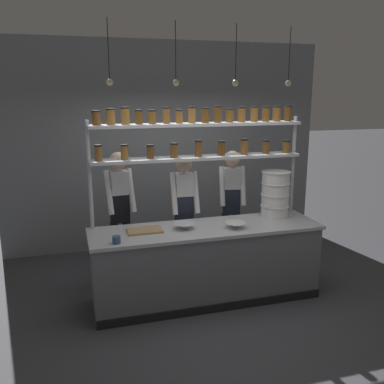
{
  "coord_description": "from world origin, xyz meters",
  "views": [
    {
      "loc": [
        -1.53,
        -4.61,
        2.49
      ],
      "look_at": [
        -0.12,
        0.2,
        1.31
      ],
      "focal_mm": 40.0,
      "sensor_mm": 36.0,
      "label": 1
    }
  ],
  "objects_px": {
    "chef_right": "(231,202)",
    "prep_bowl_near_left": "(184,226)",
    "container_stack": "(275,194)",
    "prep_bowl_center_front": "(235,225)",
    "cutting_board": "(145,230)",
    "chef_center": "(184,209)",
    "serving_cup_front": "(116,240)",
    "spice_shelf_unit": "(199,142)",
    "chef_left": "(120,208)"
  },
  "relations": [
    {
      "from": "chef_left",
      "to": "serving_cup_front",
      "type": "height_order",
      "value": "chef_left"
    },
    {
      "from": "serving_cup_front",
      "to": "chef_left",
      "type": "bearing_deg",
      "value": 80.81
    },
    {
      "from": "spice_shelf_unit",
      "to": "chef_center",
      "type": "xyz_separation_m",
      "value": [
        -0.12,
        0.26,
        -0.91
      ]
    },
    {
      "from": "prep_bowl_near_left",
      "to": "chef_right",
      "type": "bearing_deg",
      "value": 41.24
    },
    {
      "from": "chef_center",
      "to": "serving_cup_front",
      "type": "relative_size",
      "value": 19.16
    },
    {
      "from": "chef_center",
      "to": "serving_cup_front",
      "type": "distance_m",
      "value": 1.3
    },
    {
      "from": "chef_center",
      "to": "cutting_board",
      "type": "bearing_deg",
      "value": -135.87
    },
    {
      "from": "spice_shelf_unit",
      "to": "chef_right",
      "type": "relative_size",
      "value": 1.55
    },
    {
      "from": "serving_cup_front",
      "to": "prep_bowl_center_front",
      "type": "bearing_deg",
      "value": 5.25
    },
    {
      "from": "chef_right",
      "to": "serving_cup_front",
      "type": "distance_m",
      "value": 2.03
    },
    {
      "from": "prep_bowl_center_front",
      "to": "spice_shelf_unit",
      "type": "bearing_deg",
      "value": 123.89
    },
    {
      "from": "chef_left",
      "to": "cutting_board",
      "type": "relative_size",
      "value": 4.38
    },
    {
      "from": "chef_center",
      "to": "chef_right",
      "type": "relative_size",
      "value": 1.0
    },
    {
      "from": "serving_cup_front",
      "to": "chef_right",
      "type": "bearing_deg",
      "value": 31.6
    },
    {
      "from": "chef_left",
      "to": "prep_bowl_center_front",
      "type": "xyz_separation_m",
      "value": [
        1.24,
        -0.9,
        -0.07
      ]
    },
    {
      "from": "cutting_board",
      "to": "serving_cup_front",
      "type": "xyz_separation_m",
      "value": [
        -0.36,
        -0.31,
        0.03
      ]
    },
    {
      "from": "spice_shelf_unit",
      "to": "prep_bowl_center_front",
      "type": "height_order",
      "value": "spice_shelf_unit"
    },
    {
      "from": "prep_bowl_center_front",
      "to": "prep_bowl_near_left",
      "type": "bearing_deg",
      "value": 166.64
    },
    {
      "from": "chef_center",
      "to": "chef_left",
      "type": "bearing_deg",
      "value": 170.99
    },
    {
      "from": "prep_bowl_center_front",
      "to": "container_stack",
      "type": "bearing_deg",
      "value": 25.61
    },
    {
      "from": "serving_cup_front",
      "to": "prep_bowl_near_left",
      "type": "bearing_deg",
      "value": 18.14
    },
    {
      "from": "spice_shelf_unit",
      "to": "prep_bowl_center_front",
      "type": "bearing_deg",
      "value": -56.11
    },
    {
      "from": "chef_left",
      "to": "prep_bowl_near_left",
      "type": "distance_m",
      "value": 1.0
    },
    {
      "from": "cutting_board",
      "to": "prep_bowl_center_front",
      "type": "distance_m",
      "value": 1.07
    },
    {
      "from": "cutting_board",
      "to": "chef_right",
      "type": "bearing_deg",
      "value": 28.89
    },
    {
      "from": "cutting_board",
      "to": "chef_center",
      "type": "bearing_deg",
      "value": 41.38
    },
    {
      "from": "container_stack",
      "to": "prep_bowl_near_left",
      "type": "height_order",
      "value": "container_stack"
    },
    {
      "from": "spice_shelf_unit",
      "to": "cutting_board",
      "type": "height_order",
      "value": "spice_shelf_unit"
    },
    {
      "from": "chef_left",
      "to": "cutting_board",
      "type": "xyz_separation_m",
      "value": [
        0.19,
        -0.72,
        -0.09
      ]
    },
    {
      "from": "cutting_board",
      "to": "prep_bowl_center_front",
      "type": "relative_size",
      "value": 1.59
    },
    {
      "from": "chef_left",
      "to": "prep_bowl_center_front",
      "type": "distance_m",
      "value": 1.53
    },
    {
      "from": "container_stack",
      "to": "prep_bowl_center_front",
      "type": "bearing_deg",
      "value": -154.39
    },
    {
      "from": "chef_left",
      "to": "chef_right",
      "type": "height_order",
      "value": "chef_left"
    },
    {
      "from": "chef_left",
      "to": "prep_bowl_near_left",
      "type": "bearing_deg",
      "value": -57.09
    },
    {
      "from": "chef_right",
      "to": "cutting_board",
      "type": "relative_size",
      "value": 4.26
    },
    {
      "from": "chef_center",
      "to": "cutting_board",
      "type": "xyz_separation_m",
      "value": [
        -0.62,
        -0.55,
        -0.06
      ]
    },
    {
      "from": "chef_right",
      "to": "prep_bowl_near_left",
      "type": "bearing_deg",
      "value": -127.18
    },
    {
      "from": "container_stack",
      "to": "serving_cup_front",
      "type": "height_order",
      "value": "container_stack"
    },
    {
      "from": "container_stack",
      "to": "prep_bowl_center_front",
      "type": "height_order",
      "value": "container_stack"
    },
    {
      "from": "cutting_board",
      "to": "prep_bowl_near_left",
      "type": "height_order",
      "value": "prep_bowl_near_left"
    },
    {
      "from": "chef_right",
      "to": "container_stack",
      "type": "xyz_separation_m",
      "value": [
        0.35,
        -0.61,
        0.23
      ]
    },
    {
      "from": "chef_center",
      "to": "prep_bowl_center_front",
      "type": "height_order",
      "value": "chef_center"
    },
    {
      "from": "chef_center",
      "to": "prep_bowl_near_left",
      "type": "height_order",
      "value": "chef_center"
    },
    {
      "from": "chef_right",
      "to": "serving_cup_front",
      "type": "height_order",
      "value": "chef_right"
    },
    {
      "from": "chef_right",
      "to": "prep_bowl_near_left",
      "type": "xyz_separation_m",
      "value": [
        -0.9,
        -0.79,
        -0.03
      ]
    },
    {
      "from": "chef_left",
      "to": "serving_cup_front",
      "type": "bearing_deg",
      "value": -107.26
    },
    {
      "from": "prep_bowl_center_front",
      "to": "chef_center",
      "type": "bearing_deg",
      "value": 120.66
    },
    {
      "from": "prep_bowl_near_left",
      "to": "serving_cup_front",
      "type": "distance_m",
      "value": 0.86
    },
    {
      "from": "chef_left",
      "to": "chef_center",
      "type": "relative_size",
      "value": 1.03
    },
    {
      "from": "chef_left",
      "to": "container_stack",
      "type": "distance_m",
      "value": 2.01
    }
  ]
}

